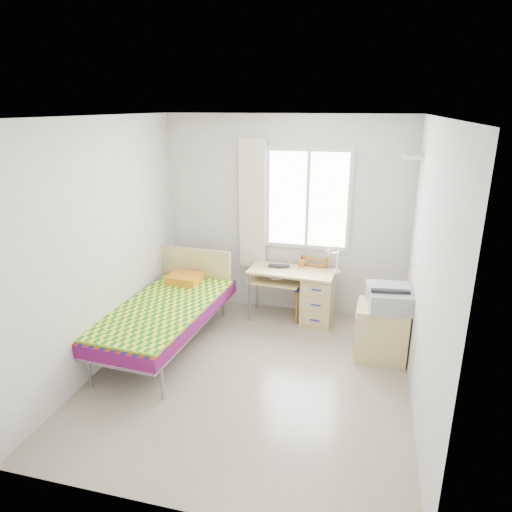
# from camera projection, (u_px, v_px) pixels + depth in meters

# --- Properties ---
(floor) EXTENTS (3.50, 3.50, 0.00)m
(floor) POSITION_uv_depth(u_px,v_px,m) (251.00, 375.00, 4.79)
(floor) COLOR #BCAD93
(floor) RESTS_ON ground
(ceiling) EXTENTS (3.50, 3.50, 0.00)m
(ceiling) POSITION_uv_depth(u_px,v_px,m) (250.00, 116.00, 3.97)
(ceiling) COLOR white
(ceiling) RESTS_ON wall_back
(wall_back) EXTENTS (3.20, 0.00, 3.20)m
(wall_back) POSITION_uv_depth(u_px,v_px,m) (285.00, 217.00, 5.99)
(wall_back) COLOR silver
(wall_back) RESTS_ON ground
(wall_left) EXTENTS (0.00, 3.50, 3.50)m
(wall_left) POSITION_uv_depth(u_px,v_px,m) (102.00, 246.00, 4.75)
(wall_left) COLOR silver
(wall_left) RESTS_ON ground
(wall_right) EXTENTS (0.00, 3.50, 3.50)m
(wall_right) POSITION_uv_depth(u_px,v_px,m) (426.00, 272.00, 4.00)
(wall_right) COLOR silver
(wall_right) RESTS_ON ground
(window) EXTENTS (1.10, 0.04, 1.30)m
(window) POSITION_uv_depth(u_px,v_px,m) (308.00, 199.00, 5.82)
(window) COLOR white
(window) RESTS_ON wall_back
(curtain) EXTENTS (0.35, 0.05, 1.70)m
(curtain) POSITION_uv_depth(u_px,v_px,m) (252.00, 205.00, 5.97)
(curtain) COLOR beige
(curtain) RESTS_ON wall_back
(floating_shelf) EXTENTS (0.20, 0.32, 0.03)m
(floating_shelf) POSITION_uv_depth(u_px,v_px,m) (412.00, 157.00, 5.05)
(floating_shelf) COLOR white
(floating_shelf) RESTS_ON wall_right
(bed) EXTENTS (1.11, 2.14, 0.90)m
(bed) POSITION_uv_depth(u_px,v_px,m) (167.00, 310.00, 5.28)
(bed) COLOR gray
(bed) RESTS_ON floor
(desk) EXTENTS (1.12, 0.58, 0.68)m
(desk) POSITION_uv_depth(u_px,v_px,m) (313.00, 294.00, 5.87)
(desk) COLOR #D3BC6F
(desk) RESTS_ON floor
(chair) EXTENTS (0.43, 0.43, 0.84)m
(chair) POSITION_uv_depth(u_px,v_px,m) (313.00, 285.00, 5.92)
(chair) COLOR #9A611D
(chair) RESTS_ON floor
(cabinet) EXTENTS (0.57, 0.50, 0.61)m
(cabinet) POSITION_uv_depth(u_px,v_px,m) (381.00, 331.00, 5.07)
(cabinet) COLOR tan
(cabinet) RESTS_ON floor
(printer) EXTENTS (0.52, 0.58, 0.22)m
(printer) POSITION_uv_depth(u_px,v_px,m) (389.00, 297.00, 4.92)
(printer) COLOR #95989C
(printer) RESTS_ON cabinet
(laptop) EXTENTS (0.30, 0.22, 0.02)m
(laptop) POSITION_uv_depth(u_px,v_px,m) (279.00, 267.00, 5.92)
(laptop) COLOR black
(laptop) RESTS_ON desk
(pen_cup) EXTENTS (0.09, 0.09, 0.09)m
(pen_cup) POSITION_uv_depth(u_px,v_px,m) (301.00, 263.00, 5.96)
(pen_cup) COLOR orange
(pen_cup) RESTS_ON desk
(task_lamp) EXTENTS (0.22, 0.31, 0.38)m
(task_lamp) POSITION_uv_depth(u_px,v_px,m) (332.00, 257.00, 5.58)
(task_lamp) COLOR white
(task_lamp) RESTS_ON desk
(book) EXTENTS (0.17, 0.21, 0.02)m
(book) POSITION_uv_depth(u_px,v_px,m) (272.00, 276.00, 5.90)
(book) COLOR gray
(book) RESTS_ON desk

